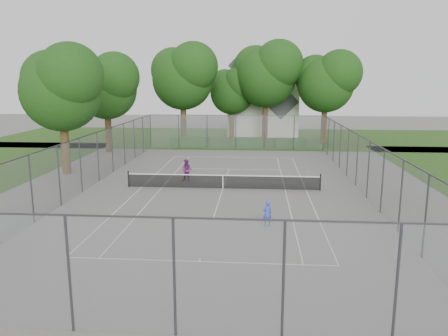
# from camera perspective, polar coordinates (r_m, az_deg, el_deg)

# --- Properties ---
(ground) EXTENTS (120.00, 120.00, 0.00)m
(ground) POSITION_cam_1_polar(r_m,az_deg,el_deg) (29.06, -0.15, -2.71)
(ground) COLOR #605E5C
(ground) RESTS_ON ground
(grass_far) EXTENTS (60.00, 20.00, 0.00)m
(grass_far) POSITION_cam_1_polar(r_m,az_deg,el_deg) (54.60, 2.01, 4.00)
(grass_far) COLOR #224313
(grass_far) RESTS_ON ground
(court_markings) EXTENTS (11.03, 23.83, 0.01)m
(court_markings) POSITION_cam_1_polar(r_m,az_deg,el_deg) (29.06, -0.15, -2.70)
(court_markings) COLOR silver
(court_markings) RESTS_ON ground
(tennis_net) EXTENTS (12.87, 0.10, 1.10)m
(tennis_net) POSITION_cam_1_polar(r_m,az_deg,el_deg) (28.94, -0.15, -1.73)
(tennis_net) COLOR black
(tennis_net) RESTS_ON ground
(perimeter_fence) EXTENTS (18.08, 34.08, 3.52)m
(perimeter_fence) POSITION_cam_1_polar(r_m,az_deg,el_deg) (28.67, -0.15, 0.80)
(perimeter_fence) COLOR #38383D
(perimeter_fence) RESTS_ON ground
(tree_far_left) EXTENTS (7.78, 7.10, 11.18)m
(tree_far_left) POSITION_cam_1_polar(r_m,az_deg,el_deg) (49.66, -5.32, 12.10)
(tree_far_left) COLOR #3E2B16
(tree_far_left) RESTS_ON ground
(tree_far_midleft) EXTENTS (6.08, 5.55, 8.74)m
(tree_far_midleft) POSITION_cam_1_polar(r_m,az_deg,el_deg) (53.18, 1.15, 10.29)
(tree_far_midleft) COLOR #3E2B16
(tree_far_midleft) RESTS_ON ground
(tree_far_midright) EXTENTS (8.05, 7.35, 11.57)m
(tree_far_midright) POSITION_cam_1_polar(r_m,az_deg,el_deg) (51.69, 5.62, 12.37)
(tree_far_midright) COLOR #3E2B16
(tree_far_midright) RESTS_ON ground
(tree_far_right) EXTENTS (7.19, 6.56, 10.33)m
(tree_far_right) POSITION_cam_1_polar(r_m,az_deg,el_deg) (50.66, 13.28, 11.17)
(tree_far_right) COLOR #3E2B16
(tree_far_right) RESTS_ON ground
(tree_side_back) EXTENTS (6.77, 6.18, 9.73)m
(tree_side_back) POSITION_cam_1_polar(r_m,az_deg,el_deg) (44.61, -15.07, 10.54)
(tree_side_back) COLOR #3E2B16
(tree_side_back) RESTS_ON ground
(tree_side_front) EXTENTS (6.81, 6.22, 9.79)m
(tree_side_front) POSITION_cam_1_polar(r_m,az_deg,el_deg) (35.03, -20.47, 10.12)
(tree_side_front) COLOR #3E2B16
(tree_side_front) RESTS_ON ground
(hedge_left) EXTENTS (4.14, 1.24, 1.04)m
(hedge_left) POSITION_cam_1_polar(r_m,az_deg,el_deg) (47.19, -4.43, 3.42)
(hedge_left) COLOR #1A4716
(hedge_left) RESTS_ON ground
(hedge_mid) EXTENTS (3.25, 0.93, 1.02)m
(hedge_mid) POSITION_cam_1_polar(r_m,az_deg,el_deg) (46.76, 3.11, 3.35)
(hedge_mid) COLOR #1A4716
(hedge_mid) RESTS_ON ground
(hedge_right) EXTENTS (3.17, 1.16, 0.95)m
(hedge_right) POSITION_cam_1_polar(r_m,az_deg,el_deg) (47.22, 8.72, 3.27)
(hedge_right) COLOR #1A4716
(hedge_right) RESTS_ON ground
(house) EXTENTS (8.78, 6.81, 10.94)m
(house) POSITION_cam_1_polar(r_m,az_deg,el_deg) (57.50, 5.10, 8.75)
(house) COLOR silver
(house) RESTS_ON ground
(girl_player) EXTENTS (0.56, 0.48, 1.30)m
(girl_player) POSITION_cam_1_polar(r_m,az_deg,el_deg) (21.75, 5.67, -5.92)
(girl_player) COLOR blue
(girl_player) RESTS_ON ground
(woman_player) EXTENTS (0.88, 0.76, 1.58)m
(woman_player) POSITION_cam_1_polar(r_m,az_deg,el_deg) (31.15, -4.88, -0.29)
(woman_player) COLOR #6E2462
(woman_player) RESTS_ON ground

